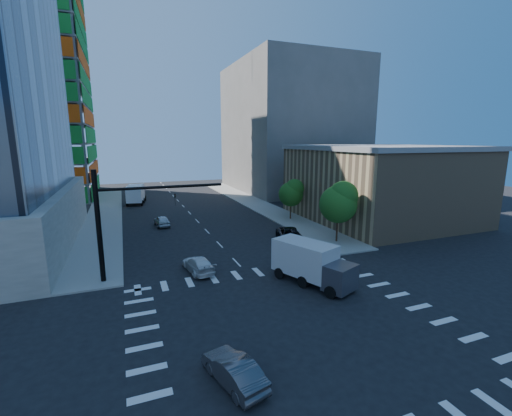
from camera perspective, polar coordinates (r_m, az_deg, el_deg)
name	(u,v)px	position (r m, az deg, el deg)	size (l,w,h in m)	color
ground	(296,325)	(22.70, 6.74, -18.81)	(160.00, 160.00, 0.00)	black
road_markings	(296,325)	(22.70, 6.74, -18.80)	(20.00, 20.00, 0.01)	silver
sidewalk_ne	(254,203)	(62.33, -0.34, 0.85)	(5.00, 60.00, 0.15)	gray
sidewalk_nw	(105,213)	(58.43, -23.89, -0.84)	(5.00, 60.00, 0.15)	gray
construction_building	(11,67)	(82.27, -35.71, 18.53)	(25.16, 34.50, 70.60)	gray
commercial_building	(379,183)	(52.56, 19.86, 4.00)	(20.50, 22.50, 10.60)	#967857
bg_building_ne	(289,128)	(80.96, 5.59, 13.09)	(24.00, 30.00, 28.00)	#5D5953
signal_mast_nw	(118,215)	(29.34, -21.96, -1.07)	(10.20, 0.40, 9.00)	black
tree_south	(340,202)	(38.75, 13.79, 1.04)	(4.16, 4.16, 6.82)	#382316
tree_north	(292,192)	(49.16, 6.02, 2.59)	(3.54, 3.52, 5.78)	#382316
car_nb_far	(290,235)	(39.19, 5.67, -4.49)	(2.46, 5.33, 1.48)	black
car_sb_near	(198,264)	(30.73, -9.60, -9.24)	(1.87, 4.59, 1.33)	silver
car_sb_mid	(162,221)	(47.59, -15.42, -2.07)	(1.66, 4.14, 1.41)	#BABFC3
car_sb_cross	(234,370)	(17.91, -3.73, -25.36)	(1.42, 4.06, 1.34)	#49484D
box_truck_near	(314,267)	(27.95, 9.72, -9.65)	(4.84, 6.79, 3.28)	black
box_truck_far	(136,195)	(65.93, -19.31, 2.05)	(3.79, 6.87, 3.41)	black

